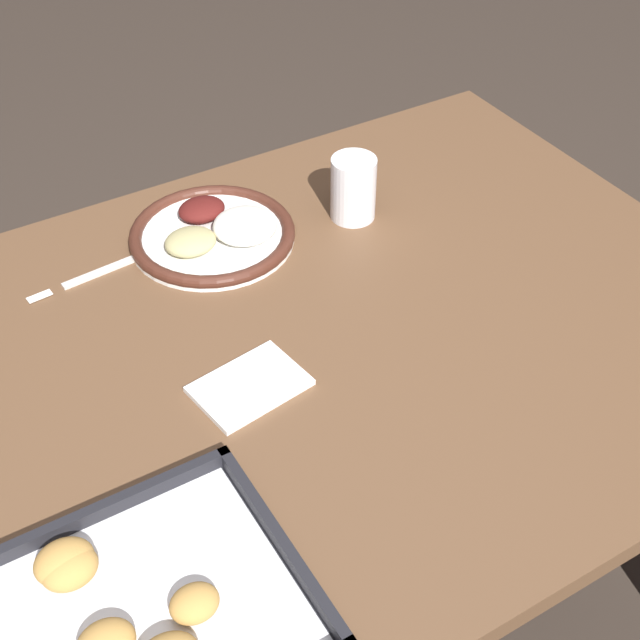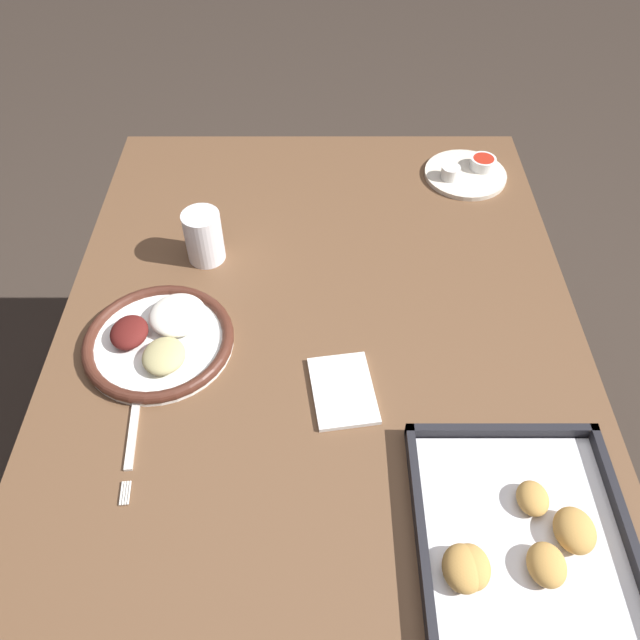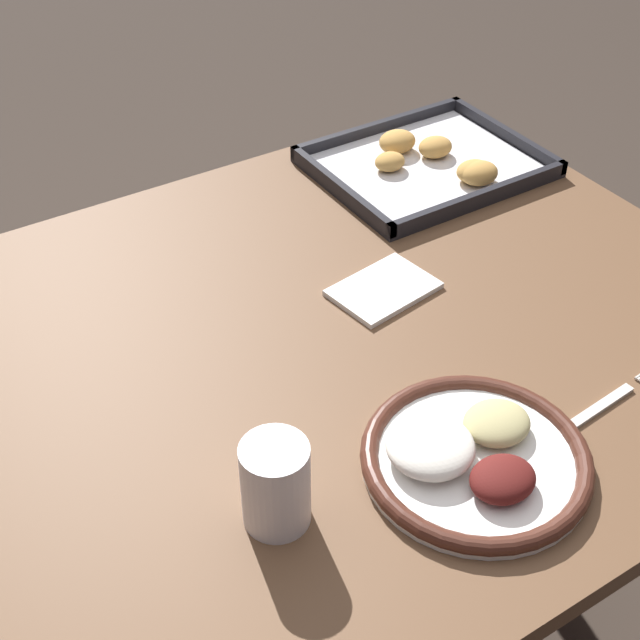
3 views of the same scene
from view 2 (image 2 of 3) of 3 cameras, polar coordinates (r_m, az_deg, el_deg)
The scene contains 8 objects.
ground_plane at distance 1.68m, azimuth -0.00°, elevation -16.71°, with size 8.00×8.00×0.00m, color #382D26.
dining_table at distance 1.15m, azimuth -0.00°, elevation -3.78°, with size 1.18×0.90×0.71m.
dinner_plate at distance 1.07m, azimuth -14.41°, elevation -1.66°, with size 0.25×0.25×0.05m.
fork at distance 0.99m, azimuth -16.71°, elevation -9.72°, with size 0.21×0.03×0.00m.
saucer_plate at distance 1.43m, azimuth 13.31°, elevation 13.04°, with size 0.18×0.18×0.04m.
baking_tray at distance 0.90m, azimuth 18.07°, elevation -19.13°, with size 0.35×0.28×0.04m.
drinking_cup at distance 1.18m, azimuth -10.56°, elevation 7.50°, with size 0.07×0.07×0.10m.
napkin at distance 0.99m, azimuth 2.13°, elevation -6.43°, with size 0.15×0.11×0.01m.
Camera 2 is at (0.70, -0.00, 1.52)m, focal length 35.00 mm.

